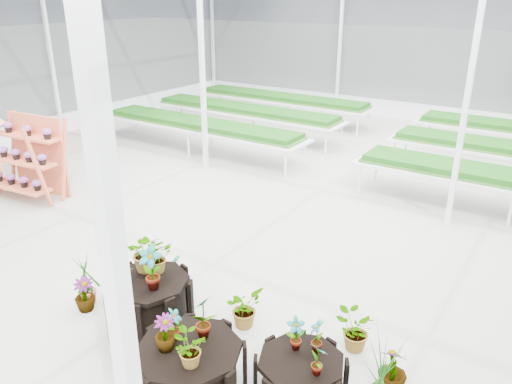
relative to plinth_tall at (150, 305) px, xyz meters
The scene contains 9 objects.
ground_plane 1.68m from the plinth_tall, 108.76° to the left, with size 24.00×24.00×0.00m, color gray.
greenhouse_shell 2.49m from the plinth_tall, 108.76° to the left, with size 18.00×24.00×4.50m, color white, non-canonical shape.
steel_frame 2.49m from the plinth_tall, 108.76° to the left, with size 18.00×24.00×4.50m, color silver, non-canonical shape.
nursery_benches 8.77m from the plinth_tall, 93.44° to the left, with size 16.00×7.00×0.84m, color silver, non-canonical shape.
plinth_tall is the anchor object (origin of this frame).
plinth_mid 1.34m from the plinth_tall, 26.57° to the right, with size 1.21×1.21×0.64m, color black.
plinth_low 2.21m from the plinth_tall, ahead, with size 1.01×1.01×0.45m, color black.
shelf_rack 5.82m from the plinth_tall, 160.95° to the left, with size 1.66×0.88×1.76m, color #CB5A3A, non-canonical shape.
nursery_plants 1.03m from the plinth_tall, 10.20° to the left, with size 4.78×2.74×1.35m.
Camera 1 is at (4.72, -5.37, 4.20)m, focal length 35.00 mm.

